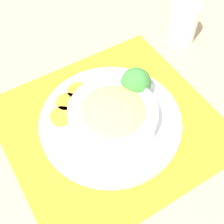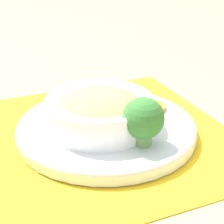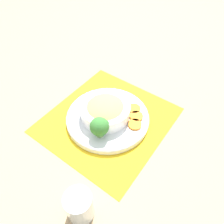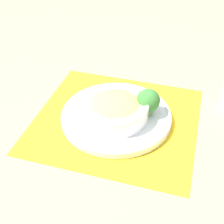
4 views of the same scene
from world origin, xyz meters
TOP-DOWN VIEW (x-y plane):
  - ground_plane at (0.00, 0.00)m, footprint 4.00×4.00m
  - placemat at (0.00, 0.00)m, footprint 0.48×0.45m
  - plate at (0.00, 0.00)m, footprint 0.30×0.30m
  - bowl at (-0.00, -0.01)m, footprint 0.18×0.18m
  - broccoli_floret at (0.07, 0.04)m, footprint 0.06×0.06m
  - carrot_slice_near at (-0.04, 0.10)m, footprint 0.05×0.05m
  - carrot_slice_middle at (-0.07, 0.08)m, footprint 0.05×0.05m
  - carrot_slice_far at (-0.09, 0.05)m, footprint 0.05×0.05m
  - water_glass at (0.28, 0.17)m, footprint 0.07×0.07m

SIDE VIEW (x-z plane):
  - ground_plane at x=0.00m, z-range 0.00..0.00m
  - placemat at x=0.00m, z-range 0.00..0.00m
  - plate at x=0.00m, z-range 0.00..0.03m
  - carrot_slice_near at x=-0.04m, z-range 0.02..0.03m
  - carrot_slice_middle at x=-0.07m, z-range 0.02..0.03m
  - carrot_slice_far at x=-0.09m, z-range 0.02..0.03m
  - water_glass at x=0.28m, z-range -0.01..0.10m
  - bowl at x=0.00m, z-range 0.02..0.08m
  - broccoli_floret at x=0.07m, z-range 0.02..0.10m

